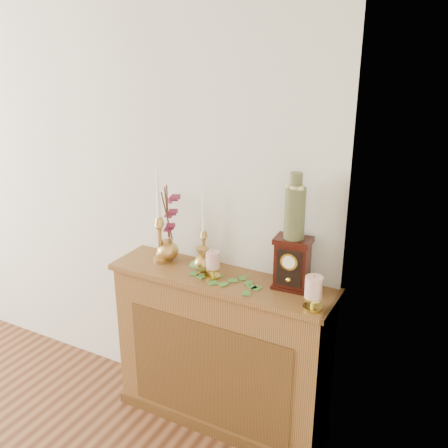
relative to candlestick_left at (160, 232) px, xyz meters
The scene contains 10 objects.
console_shelf 0.77m from the candlestick_left, ahead, with size 1.24×0.34×0.93m.
candlestick_left is the anchor object (origin of this frame).
candlestick_center 0.25m from the candlestick_left, 18.28° to the left, with size 0.07×0.07×0.41m.
bud_vase 0.31m from the candlestick_left, ahead, with size 0.09×0.09×0.15m.
ginger_jar 0.08m from the candlestick_left, 58.92° to the left, with size 0.18×0.20×0.46m.
pillar_candle_left 0.37m from the candlestick_left, ahead, with size 0.08×0.08×0.16m.
pillar_candle_right 0.94m from the candlestick_left, ahead, with size 0.09×0.09×0.18m.
ivy_garland 0.48m from the candlestick_left, ahead, with size 0.40×0.17×0.08m.
mantel_clock 0.76m from the candlestick_left, ahead, with size 0.19×0.14×0.27m.
ceramic_vase 0.80m from the candlestick_left, ahead, with size 0.10×0.10×0.33m.
Camera 1 is at (2.59, -0.08, 2.16)m, focal length 42.00 mm.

